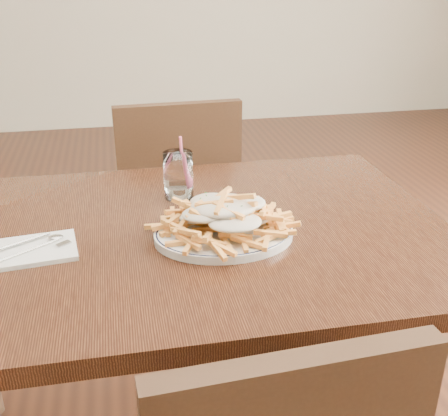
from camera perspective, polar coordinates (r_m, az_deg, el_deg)
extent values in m
cube|color=black|center=(1.24, -4.79, -3.05)|extent=(1.20, 0.80, 0.04)
cylinder|color=black|center=(1.85, 11.58, -6.88)|extent=(0.05, 0.05, 0.71)
cube|color=black|center=(2.10, -5.12, -0.63)|extent=(0.42, 0.42, 0.04)
cube|color=black|center=(1.84, -4.48, 3.84)|extent=(0.41, 0.06, 0.44)
cylinder|color=black|center=(2.38, -1.46, -3.23)|extent=(0.03, 0.03, 0.40)
cylinder|color=black|center=(2.34, -9.82, -4.13)|extent=(0.03, 0.03, 0.40)
cylinder|color=black|center=(2.08, 0.63, -7.53)|extent=(0.03, 0.03, 0.40)
cylinder|color=black|center=(2.04, -8.98, -8.68)|extent=(0.03, 0.03, 0.40)
torus|color=black|center=(1.18, 0.00, -2.44)|extent=(0.31, 0.31, 0.01)
ellipsoid|color=beige|center=(1.15, 0.00, 0.38)|extent=(0.22, 0.19, 0.03)
cube|color=silver|center=(1.20, -19.43, -4.14)|extent=(0.21, 0.15, 0.01)
cylinder|color=white|center=(1.37, -4.66, 3.34)|extent=(0.07, 0.07, 0.12)
cylinder|color=white|center=(1.39, -4.60, 1.76)|extent=(0.06, 0.06, 0.03)
cylinder|color=#EF5B88|center=(1.37, -4.25, 4.40)|extent=(0.02, 0.04, 0.15)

